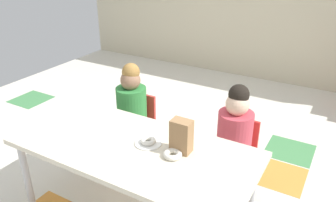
{
  "coord_description": "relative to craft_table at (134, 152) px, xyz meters",
  "views": [
    {
      "loc": [
        1.24,
        -2.06,
        1.81
      ],
      "look_at": [
        0.23,
        -0.31,
        0.86
      ],
      "focal_mm": 35.77,
      "sensor_mm": 36.0,
      "label": 1
    }
  ],
  "objects": [
    {
      "name": "donut_powdered_on_plate",
      "position": [
        0.07,
        0.07,
        0.08
      ],
      "size": [
        0.1,
        0.1,
        0.03
      ],
      "primitive_type": "torus",
      "color": "white",
      "rests_on": "craft_table"
    },
    {
      "name": "ground_plane",
      "position": [
        -0.11,
        0.56,
        -0.57
      ],
      "size": [
        5.92,
        5.42,
        0.02
      ],
      "color": "silver"
    },
    {
      "name": "seated_child_near_camera",
      "position": [
        -0.45,
        0.61,
        -0.0
      ],
      "size": [
        0.32,
        0.31,
        0.92
      ],
      "color": "red",
      "rests_on": "ground_plane"
    },
    {
      "name": "seated_child_middle_seat",
      "position": [
        0.49,
        0.61,
        -0.0
      ],
      "size": [
        0.32,
        0.31,
        0.92
      ],
      "color": "red",
      "rests_on": "ground_plane"
    },
    {
      "name": "craft_table",
      "position": [
        0.0,
        0.0,
        0.0
      ],
      "size": [
        1.62,
        0.76,
        0.61
      ],
      "color": "beige",
      "rests_on": "ground_plane"
    },
    {
      "name": "donut_powdered_loose",
      "position": [
        0.29,
        0.02,
        0.07
      ],
      "size": [
        0.12,
        0.12,
        0.04
      ],
      "primitive_type": "torus",
      "color": "white",
      "rests_on": "craft_table"
    },
    {
      "name": "paper_plate_near_edge",
      "position": [
        0.07,
        0.07,
        0.06
      ],
      "size": [
        0.18,
        0.18,
        0.01
      ],
      "primitive_type": "cylinder",
      "color": "white",
      "rests_on": "craft_table"
    },
    {
      "name": "paper_bag_brown",
      "position": [
        0.3,
        0.1,
        0.16
      ],
      "size": [
        0.13,
        0.09,
        0.22
      ],
      "primitive_type": "cube",
      "color": "#9E754C",
      "rests_on": "craft_table"
    }
  ]
}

